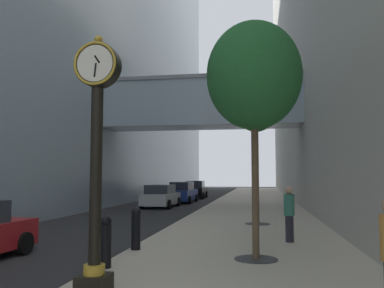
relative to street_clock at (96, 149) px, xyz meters
name	(u,v)px	position (x,y,z in m)	size (l,w,h in m)	color
ground_plane	(205,208)	(-0.83, 21.33, -2.75)	(110.00, 110.00, 0.00)	#262628
sidewalk_right	(253,204)	(2.46, 24.33, -2.68)	(6.59, 80.00, 0.14)	#BCB29E
street_clock	(96,149)	(0.00, 0.00, 0.00)	(0.84, 0.55, 4.75)	black
bollard_third	(106,240)	(-0.58, 2.03, -1.98)	(0.28, 0.28, 1.21)	black
bollard_fourth	(136,227)	(-0.58, 4.36, -1.98)	(0.28, 0.28, 1.21)	black
street_tree_near	(254,76)	(2.84, 3.55, 2.11)	(2.49, 2.49, 6.18)	#333335
street_tree_mid_near	(256,108)	(2.84, 11.18, 2.55)	(1.99, 1.99, 6.36)	#333335
pedestrian_by_clock	(289,212)	(3.88, 6.43, -1.66)	(0.48, 0.48, 1.78)	#23232D
car_silver_near	(161,196)	(-4.01, 21.25, -1.96)	(2.19, 4.48, 1.61)	#B7BABF
car_black_mid	(196,190)	(-3.39, 33.24, -1.91)	(2.16, 4.54, 1.74)	black
car_blue_trailing	(182,193)	(-3.42, 26.43, -1.91)	(2.08, 4.65, 1.73)	navy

